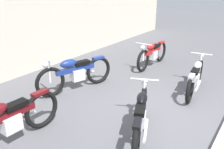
{
  "coord_description": "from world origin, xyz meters",
  "views": [
    {
      "loc": [
        -4.25,
        -1.65,
        2.62
      ],
      "look_at": [
        0.21,
        1.41,
        0.55
      ],
      "focal_mm": 39.0,
      "sensor_mm": 36.0,
      "label": 1
    }
  ],
  "objects": [
    {
      "name": "ground_plane",
      "position": [
        0.0,
        0.0,
        0.0
      ],
      "size": [
        40.0,
        40.0,
        0.0
      ],
      "primitive_type": "plane",
      "color": "#56565B"
    },
    {
      "name": "motorcycle_red",
      "position": [
        2.78,
        1.58,
        0.43
      ],
      "size": [
        1.98,
        0.55,
        0.89
      ],
      "rotation": [
        0.0,
        0.0,
        3.13
      ],
      "color": "black",
      "rests_on": "ground_plane"
    },
    {
      "name": "motorcycle_maroon",
      "position": [
        -2.37,
        1.75,
        0.46
      ],
      "size": [
        2.11,
        0.59,
        0.95
      ],
      "rotation": [
        0.0,
        0.0,
        3.11
      ],
      "color": "black",
      "rests_on": "ground_plane"
    },
    {
      "name": "motorcycle_silver",
      "position": [
        1.53,
        -0.19,
        0.42
      ],
      "size": [
        1.93,
        0.55,
        0.87
      ],
      "rotation": [
        0.0,
        0.0,
        0.12
      ],
      "color": "black",
      "rests_on": "ground_plane"
    },
    {
      "name": "motorcycle_blue",
      "position": [
        -0.04,
        2.37,
        0.46
      ],
      "size": [
        2.07,
        0.88,
        0.96
      ],
      "rotation": [
        0.0,
        0.0,
        2.83
      ],
      "color": "black",
      "rests_on": "ground_plane"
    },
    {
      "name": "motorcycle_black",
      "position": [
        -0.88,
        0.04,
        0.42
      ],
      "size": [
        1.83,
        0.91,
        0.87
      ],
      "rotation": [
        0.0,
        0.0,
        0.4
      ],
      "color": "black",
      "rests_on": "ground_plane"
    },
    {
      "name": "building_wall",
      "position": [
        0.0,
        4.51,
        1.7
      ],
      "size": [
        18.0,
        0.3,
        3.4
      ],
      "primitive_type": "cube",
      "color": "beige",
      "rests_on": "ground_plane"
    }
  ]
}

